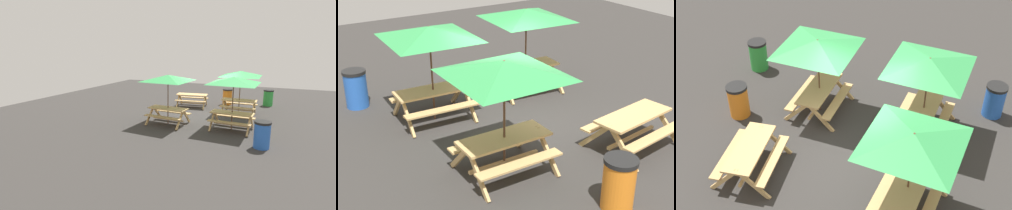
{
  "view_description": "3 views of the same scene",
  "coord_description": "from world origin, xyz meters",
  "views": [
    {
      "loc": [
        3.29,
        -12.68,
        3.54
      ],
      "look_at": [
        -1.41,
        -1.85,
        0.9
      ],
      "focal_mm": 28.0,
      "sensor_mm": 36.0,
      "label": 1
    },
    {
      "loc": [
        5.54,
        8.07,
        4.95
      ],
      "look_at": [
        0.66,
        0.42,
        0.9
      ],
      "focal_mm": 50.0,
      "sensor_mm": 36.0,
      "label": 2
    },
    {
      "loc": [
        -8.42,
        -2.99,
        8.36
      ],
      "look_at": [
        0.66,
        0.42,
        0.9
      ],
      "focal_mm": 50.0,
      "sensor_mm": 36.0,
      "label": 3
    }
  ],
  "objects": [
    {
      "name": "trash_bin_green",
      "position": [
        2.66,
        4.1,
        0.49
      ],
      "size": [
        0.59,
        0.59,
        0.98
      ],
      "color": "green",
      "rests_on": "ground"
    },
    {
      "name": "picnic_table_2",
      "position": [
        -1.41,
        -1.85,
        1.99
      ],
      "size": [
        2.82,
        2.82,
        2.34
      ],
      "rotation": [
        0.0,
        0.0,
        -0.07
      ],
      "color": "tan",
      "rests_on": "ground"
    },
    {
      "name": "ground_plane",
      "position": [
        0.0,
        0.0,
        0.0
      ],
      "size": [
        24.0,
        24.0,
        0.0
      ],
      "primitive_type": "plane",
      "color": "#33302D",
      "rests_on": "ground"
    },
    {
      "name": "picnic_table_3",
      "position": [
        1.47,
        -1.54,
        1.99
      ],
      "size": [
        2.82,
        2.82,
        2.34
      ],
      "rotation": [
        0.0,
        0.0,
        -0.05
      ],
      "color": "tan",
      "rests_on": "ground"
    },
    {
      "name": "picnic_table_1",
      "position": [
        1.33,
        1.41,
        1.99
      ],
      "size": [
        2.83,
        2.83,
        2.34
      ],
      "rotation": [
        0.0,
        0.0,
        -0.01
      ],
      "color": "tan",
      "rests_on": "ground"
    },
    {
      "name": "trash_bin_orange",
      "position": [
        0.32,
        3.44,
        0.49
      ],
      "size": [
        0.59,
        0.59,
        0.98
      ],
      "color": "orange",
      "rests_on": "ground"
    },
    {
      "name": "trash_bin_blue",
      "position": [
        2.84,
        -3.27,
        0.49
      ],
      "size": [
        0.59,
        0.59,
        0.98
      ],
      "color": "blue",
      "rests_on": "ground"
    },
    {
      "name": "picnic_table_0",
      "position": [
        -1.52,
        2.02,
        0.56
      ],
      "size": [
        1.96,
        1.73,
        0.81
      ],
      "rotation": [
        0.0,
        0.0,
        0.13
      ],
      "color": "tan",
      "rests_on": "ground"
    }
  ]
}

